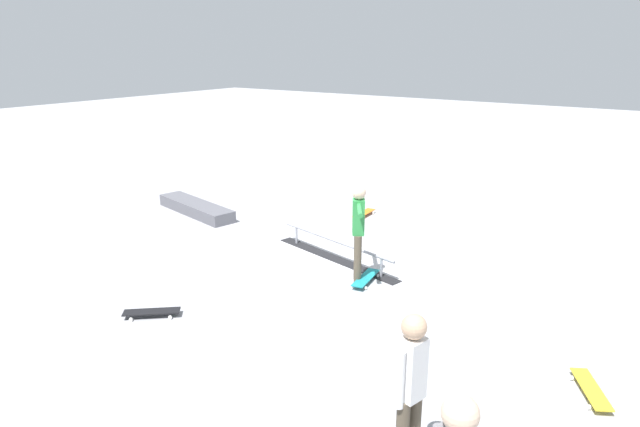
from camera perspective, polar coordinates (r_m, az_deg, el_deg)
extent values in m
plane|color=#9E9EA3|center=(9.99, -0.29, -4.98)|extent=(60.00, 60.00, 0.00)
cube|color=black|center=(10.10, 1.62, -4.71)|extent=(2.90, 0.89, 0.01)
cylinder|color=gray|center=(9.33, 6.36, -5.58)|extent=(0.04, 0.04, 0.35)
cylinder|color=gray|center=(10.81, -2.45, -2.27)|extent=(0.04, 0.04, 0.35)
cylinder|color=gray|center=(9.98, 1.63, -2.87)|extent=(2.70, 0.67, 0.05)
cube|color=#595960|center=(13.06, -12.70, 0.56)|extent=(2.49, 1.05, 0.26)
cylinder|color=brown|center=(8.99, 3.93, -4.80)|extent=(0.17, 0.17, 0.82)
cylinder|color=brown|center=(9.14, 3.89, -4.42)|extent=(0.17, 0.17, 0.82)
cube|color=#2D8C42|center=(8.83, 4.00, -0.35)|extent=(0.28, 0.28, 0.58)
sphere|color=beige|center=(8.71, 4.06, 2.18)|extent=(0.22, 0.22, 0.22)
cylinder|color=#2D8C42|center=(8.40, 4.14, 0.31)|extent=(0.36, 0.50, 0.08)
cylinder|color=#2D8C42|center=(9.13, 3.93, 1.69)|extent=(0.36, 0.50, 0.08)
cube|color=teal|center=(9.16, 4.74, -6.64)|extent=(0.32, 0.82, 0.02)
cylinder|color=white|center=(8.91, 4.78, -7.71)|extent=(0.04, 0.06, 0.05)
cylinder|color=white|center=(8.99, 3.41, -7.46)|extent=(0.04, 0.06, 0.05)
cylinder|color=white|center=(9.38, 6.00, -6.44)|extent=(0.04, 0.06, 0.05)
cylinder|color=white|center=(9.45, 4.68, -6.21)|extent=(0.04, 0.06, 0.05)
cube|color=white|center=(4.96, 9.47, -15.52)|extent=(0.23, 0.25, 0.58)
sphere|color=tan|center=(4.76, 9.70, -11.47)|extent=(0.22, 0.22, 0.22)
cylinder|color=white|center=(4.90, 8.30, -16.67)|extent=(0.09, 0.09, 0.54)
cylinder|color=white|center=(5.09, 10.52, -15.39)|extent=(0.09, 0.09, 0.54)
sphere|color=beige|center=(3.65, 14.31, -19.40)|extent=(0.24, 0.24, 0.24)
cube|color=yellow|center=(7.13, 26.23, -15.93)|extent=(0.57, 0.80, 0.02)
cylinder|color=white|center=(7.33, 24.57, -15.22)|extent=(0.05, 0.06, 0.05)
cylinder|color=white|center=(7.41, 26.30, -15.10)|extent=(0.05, 0.06, 0.05)
cylinder|color=white|center=(6.91, 26.04, -17.56)|extent=(0.05, 0.06, 0.05)
cylinder|color=white|center=(6.99, 27.88, -17.40)|extent=(0.05, 0.06, 0.05)
cube|color=orange|center=(12.57, 4.54, 0.04)|extent=(0.24, 0.81, 0.02)
cylinder|color=white|center=(12.87, 4.64, 0.20)|extent=(0.03, 0.06, 0.05)
cylinder|color=white|center=(12.77, 5.56, 0.04)|extent=(0.03, 0.06, 0.05)
cylinder|color=white|center=(12.41, 3.49, -0.42)|extent=(0.03, 0.06, 0.05)
cylinder|color=white|center=(12.31, 4.43, -0.59)|extent=(0.03, 0.06, 0.05)
cube|color=black|center=(8.40, -17.02, -9.67)|extent=(0.73, 0.68, 0.02)
cylinder|color=white|center=(8.38, -18.98, -10.34)|extent=(0.06, 0.06, 0.05)
cylinder|color=white|center=(8.58, -18.67, -9.64)|extent=(0.06, 0.06, 0.05)
cylinder|color=white|center=(8.28, -15.25, -10.35)|extent=(0.06, 0.06, 0.05)
cylinder|color=white|center=(8.48, -15.03, -9.64)|extent=(0.06, 0.06, 0.05)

